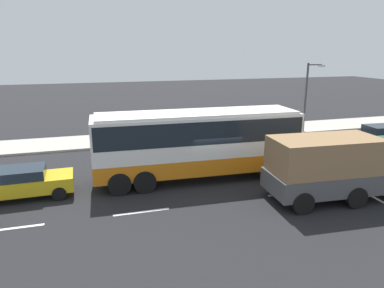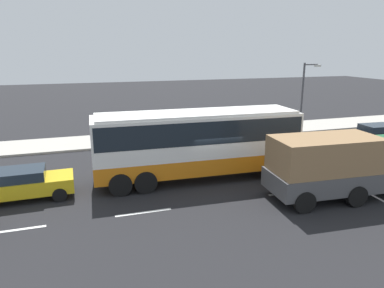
# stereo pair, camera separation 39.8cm
# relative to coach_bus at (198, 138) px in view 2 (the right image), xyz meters

# --- Properties ---
(ground_plane) EXTENTS (120.00, 120.00, 0.00)m
(ground_plane) POSITION_rel_coach_bus_xyz_m (0.67, -0.32, -2.24)
(ground_plane) COLOR black
(sidewalk_curb) EXTENTS (80.00, 4.00, 0.15)m
(sidewalk_curb) POSITION_rel_coach_bus_xyz_m (0.67, 9.37, -2.16)
(sidewalk_curb) COLOR #A8A399
(sidewalk_curb) RESTS_ON ground_plane
(lane_centreline) EXTENTS (28.25, 0.16, 0.01)m
(lane_centreline) POSITION_rel_coach_bus_xyz_m (-2.47, -3.22, -2.24)
(lane_centreline) COLOR white
(lane_centreline) RESTS_ON ground_plane
(coach_bus) EXTENTS (10.84, 3.09, 3.62)m
(coach_bus) POSITION_rel_coach_bus_xyz_m (0.00, 0.00, 0.00)
(coach_bus) COLOR orange
(coach_bus) RESTS_ON ground_plane
(cargo_truck) EXTENTS (7.48, 3.01, 2.93)m
(cargo_truck) POSITION_rel_coach_bus_xyz_m (5.69, -4.30, -0.65)
(cargo_truck) COLOR #19592D
(cargo_truck) RESTS_ON ground_plane
(car_black_sedan) EXTENTS (4.23, 2.13, 1.35)m
(car_black_sedan) POSITION_rel_coach_bus_xyz_m (15.37, 3.13, -1.51)
(car_black_sedan) COLOR black
(car_black_sedan) RESTS_ON ground_plane
(car_yellow_taxi) EXTENTS (4.39, 1.94, 1.45)m
(car_yellow_taxi) POSITION_rel_coach_bus_xyz_m (-8.54, -0.13, -1.46)
(car_yellow_taxi) COLOR gold
(car_yellow_taxi) RESTS_ON ground_plane
(pedestrian_near_curb) EXTENTS (0.32, 0.32, 1.68)m
(pedestrian_near_curb) POSITION_rel_coach_bus_xyz_m (2.26, 9.75, -1.12)
(pedestrian_near_curb) COLOR black
(pedestrian_near_curb) RESTS_ON sidewalk_curb
(street_lamp) EXTENTS (1.56, 0.24, 5.54)m
(street_lamp) POSITION_rel_coach_bus_xyz_m (11.79, 7.77, 1.14)
(street_lamp) COLOR #47474C
(street_lamp) RESTS_ON sidewalk_curb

